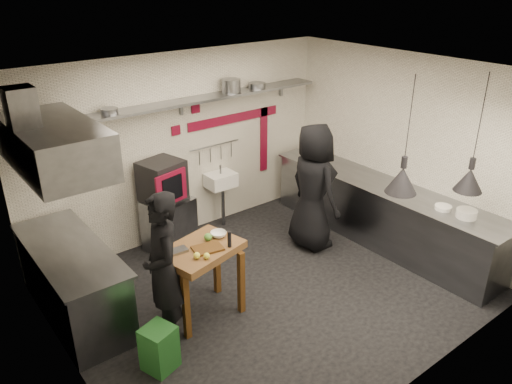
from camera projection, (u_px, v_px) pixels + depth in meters
floor at (271, 290)px, 6.51m from camera, size 5.00×5.00×0.00m
ceiling at (274, 74)px, 5.36m from camera, size 5.00×5.00×0.00m
wall_back at (182, 147)px, 7.44m from camera, size 5.00×0.04×2.80m
wall_front at (424, 269)px, 4.43m from camera, size 5.00×0.04×2.80m
wall_left at (61, 262)px, 4.53m from camera, size 0.04×4.20×2.80m
wall_right at (403, 149)px, 7.34m from camera, size 0.04×4.20×2.80m
red_band_horiz at (234, 118)px, 7.85m from camera, size 1.70×0.02×0.14m
red_band_vert at (264, 140)px, 8.38m from camera, size 0.14×0.02×1.10m
red_tile_a at (196, 108)px, 7.34m from camera, size 0.14×0.02×0.14m
red_tile_b at (176, 130)px, 7.26m from camera, size 0.14×0.02×0.14m
back_shelf at (186, 102)px, 7.02m from camera, size 4.60×0.34×0.04m
shelf_bracket_left at (46, 131)px, 6.10m from camera, size 0.04×0.06×0.24m
shelf_bracket_mid at (181, 107)px, 7.17m from camera, size 0.04×0.06×0.24m
shelf_bracket_right at (281, 88)px, 8.23m from camera, size 0.04×0.06×0.24m
pan_far_left at (68, 117)px, 6.06m from camera, size 0.29×0.29×0.09m
pan_mid_left at (109, 111)px, 6.36m from camera, size 0.27×0.27×0.07m
stock_pot at (231, 86)px, 7.41m from camera, size 0.36×0.36×0.20m
pan_right at (257, 85)px, 7.71m from camera, size 0.31×0.31×0.08m
oven_stand at (169, 225)px, 7.32m from camera, size 0.73×0.69×0.80m
combi_oven at (162, 181)px, 7.06m from camera, size 0.65×0.62×0.58m
oven_door at (171, 188)px, 6.82m from camera, size 0.53×0.15×0.46m
oven_glass at (173, 188)px, 6.81m from camera, size 0.34×0.09×0.34m
hand_sink at (221, 180)px, 7.88m from camera, size 0.46×0.34×0.22m
sink_tap at (220, 169)px, 7.80m from camera, size 0.03×0.03×0.14m
sink_drain at (223, 206)px, 8.03m from camera, size 0.06×0.06×0.66m
utensil_rail at (215, 145)px, 7.76m from camera, size 0.90×0.02×0.02m
counter_right at (381, 213)px, 7.54m from camera, size 0.70×3.80×0.90m
counter_right_top at (384, 185)px, 7.35m from camera, size 0.76×3.90×0.03m
plate_stack at (467, 214)px, 6.35m from camera, size 0.27×0.27×0.11m
small_bowl_right at (443, 208)px, 6.58m from camera, size 0.24×0.24×0.05m
counter_left at (74, 283)px, 5.87m from camera, size 0.70×1.90×0.90m
counter_left_top at (68, 249)px, 5.68m from camera, size 0.76×2.00×0.03m
extractor_hood at (55, 146)px, 5.20m from camera, size 0.78×1.60×0.50m
hood_duct at (22, 112)px, 4.89m from camera, size 0.28×0.28×0.50m
green_bin at (159, 348)px, 5.16m from camera, size 0.39×0.39×0.50m
prep_table at (202, 281)px, 5.90m from camera, size 1.04×0.83×0.92m
cutting_board at (208, 248)px, 5.67m from camera, size 0.37×0.29×0.02m
pepper_mill at (229, 239)px, 5.68m from camera, size 0.05×0.05×0.20m
lemon_a at (197, 256)px, 5.47m from camera, size 0.09×0.09×0.08m
lemon_b at (207, 256)px, 5.47m from camera, size 0.08×0.08×0.07m
veg_ball at (208, 237)px, 5.83m from camera, size 0.10×0.10×0.09m
steel_tray at (178, 251)px, 5.62m from camera, size 0.21×0.15×0.03m
bowl at (218, 234)px, 5.93m from camera, size 0.22×0.22×0.06m
heat_lamp_near at (408, 136)px, 5.66m from camera, size 0.40×0.40×1.40m
heat_lamp_far at (478, 134)px, 5.78m from camera, size 0.42×0.42×1.44m
chef_left at (163, 270)px, 5.34m from camera, size 0.57×0.73×1.78m
chef_right at (313, 187)px, 7.20m from camera, size 0.69×0.98×1.89m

